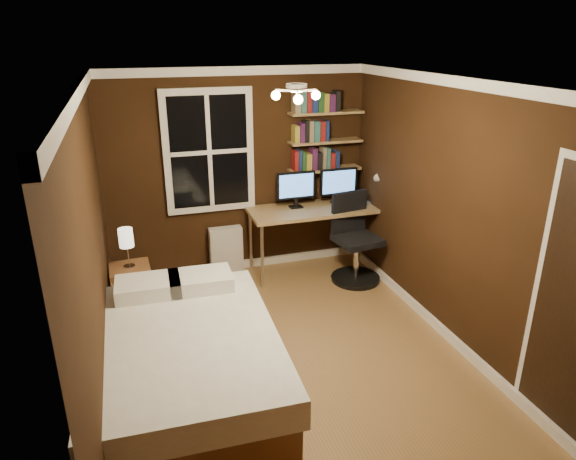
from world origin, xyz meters
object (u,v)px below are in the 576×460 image
object	(u,v)px
bedside_lamp	(127,248)
monitor_right	(338,186)
monitor_left	(296,190)
desk	(319,212)
bed	(185,360)
office_chair	(354,247)
radiator	(226,250)
nightstand	(132,289)
desk_lamp	(374,188)

from	to	relation	value
bedside_lamp	monitor_right	distance (m)	2.65
monitor_left	monitor_right	xyz separation A→B (m)	(0.56, 0.00, 0.00)
desk	monitor_right	size ratio (longest dim) A/B	3.62
monitor_left	bed	bearing A→B (deg)	-129.30
desk	office_chair	xyz separation A→B (m)	(0.31, -0.40, -0.35)
radiator	desk	distance (m)	1.26
nightstand	office_chair	bearing A→B (deg)	-2.43
radiator	desk_lamp	bearing A→B (deg)	-10.61
monitor_left	office_chair	bearing A→B (deg)	-39.53
bed	bedside_lamp	world-z (taller)	bedside_lamp
bed	desk_lamp	xyz separation A→B (m)	(2.61, 1.82, 0.75)
nightstand	radiator	xyz separation A→B (m)	(1.16, 0.62, 0.04)
bed	bedside_lamp	xyz separation A→B (m)	(-0.38, 1.55, 0.43)
desk	nightstand	bearing A→B (deg)	-170.57
nightstand	monitor_right	bearing A→B (deg)	8.24
nightstand	radiator	distance (m)	1.32
nightstand	radiator	size ratio (longest dim) A/B	0.86
bedside_lamp	desk	bearing A→B (deg)	9.43
desk	office_chair	size ratio (longest dim) A/B	1.62
radiator	monitor_right	size ratio (longest dim) A/B	1.25
monitor_left	desk_lamp	bearing A→B (deg)	-11.31
bed	monitor_left	xyz separation A→B (m)	(1.65, 2.02, 0.75)
nightstand	desk_lamp	distance (m)	3.10
nightstand	desk	world-z (taller)	desk
office_chair	monitor_right	bearing A→B (deg)	85.30
nightstand	bedside_lamp	bearing A→B (deg)	0.00
radiator	monitor_right	xyz separation A→B (m)	(1.43, -0.15, 0.76)
radiator	desk_lamp	xyz separation A→B (m)	(1.83, -0.34, 0.75)
bed	desk	world-z (taller)	desk
nightstand	monitor_right	xyz separation A→B (m)	(2.59, 0.47, 0.80)
bedside_lamp	bed	bearing A→B (deg)	-76.33
monitor_right	nightstand	bearing A→B (deg)	-169.69
radiator	monitor_right	world-z (taller)	monitor_right
bedside_lamp	office_chair	bearing A→B (deg)	-0.36
nightstand	desk_lamp	world-z (taller)	desk_lamp
bed	monitor_left	bearing A→B (deg)	52.65
bedside_lamp	radiator	world-z (taller)	bedside_lamp
desk_lamp	office_chair	bearing A→B (deg)	-141.61
monitor_right	desk_lamp	world-z (taller)	monitor_right
bed	monitor_right	bearing A→B (deg)	44.32
radiator	desk	bearing A→B (deg)	-11.74
monitor_left	nightstand	bearing A→B (deg)	-166.93
radiator	monitor_left	bearing A→B (deg)	-9.83
nightstand	desk	size ratio (longest dim) A/B	0.30
monitor_left	office_chair	distance (m)	1.00
desk_lamp	monitor_left	bearing A→B (deg)	168.69
nightstand	monitor_right	distance (m)	2.75
monitor_left	office_chair	world-z (taller)	monitor_left
bedside_lamp	monitor_left	xyz separation A→B (m)	(2.03, 0.47, 0.32)
desk	office_chair	bearing A→B (deg)	-51.97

